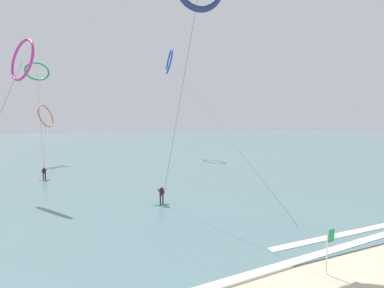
{
  "coord_description": "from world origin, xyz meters",
  "views": [
    {
      "loc": [
        -9.47,
        -2.29,
        7.24
      ],
      "look_at": [
        0.0,
        22.35,
        5.09
      ],
      "focal_mm": 23.86,
      "sensor_mm": 36.0,
      "label": 1
    }
  ],
  "objects": [
    {
      "name": "surfer_violet",
      "position": [
        -15.5,
        33.99,
        0.82
      ],
      "size": [
        1.4,
        0.63,
        1.7
      ],
      "rotation": [
        0.0,
        0.0,
        2.88
      ],
      "color": "purple",
      "rests_on": "ground"
    },
    {
      "name": "kite_magenta",
      "position": [
        -16.04,
        28.46,
        13.62
      ],
      "size": [
        6.28,
        5.37,
        15.84
      ],
      "rotation": [
        0.0,
        0.0,
        5.33
      ],
      "color": "#CC288E",
      "rests_on": "ground"
    },
    {
      "name": "surfer_teal",
      "position": [
        -4.1,
        19.15,
        0.82
      ],
      "size": [
        1.4,
        0.68,
        1.7
      ],
      "rotation": [
        0.0,
        0.0,
        3.58
      ],
      "color": "teal",
      "rests_on": "ground"
    },
    {
      "name": "wave_crest_near",
      "position": [
        0.91,
        7.67,
        0.06
      ],
      "size": [
        15.76,
        1.43,
        0.12
      ],
      "primitive_type": "cube",
      "rotation": [
        0.0,
        0.0,
        0.06
      ],
      "color": "white",
      "rests_on": "ground"
    },
    {
      "name": "kite_cobalt",
      "position": [
        6.25,
        52.37,
        20.72
      ],
      "size": [
        3.75,
        44.38,
        23.51
      ],
      "rotation": [
        0.0,
        0.0,
        4.6
      ],
      "color": "#2647B7",
      "rests_on": "ground"
    },
    {
      "name": "kite_emerald",
      "position": [
        -19.21,
        54.14,
        17.05
      ],
      "size": [
        6.0,
        21.71,
        19.0
      ],
      "rotation": [
        0.0,
        0.0,
        0.22
      ],
      "color": "#199351",
      "rests_on": "ground"
    },
    {
      "name": "sea_water",
      "position": [
        0.0,
        107.35,
        0.04
      ],
      "size": [
        400.0,
        200.0,
        0.08
      ],
      "primitive_type": "cube",
      "color": "slate",
      "rests_on": "ground"
    },
    {
      "name": "beach_flag",
      "position": [
        0.86,
        6.32,
        1.49
      ],
      "size": [
        0.47,
        0.06,
        2.23
      ],
      "color": "silver",
      "rests_on": "ground"
    },
    {
      "name": "kite_coral",
      "position": [
        -17.37,
        49.2,
        8.5
      ],
      "size": [
        3.29,
        17.42,
        10.55
      ],
      "rotation": [
        0.0,
        0.0,
        1.2
      ],
      "color": "#EA7260",
      "rests_on": "ground"
    },
    {
      "name": "wave_crest_mid",
      "position": [
        4.63,
        9.04,
        0.06
      ],
      "size": [
        10.02,
        0.5,
        0.12
      ],
      "primitive_type": "cube",
      "rotation": [
        0.0,
        0.0,
        0.0
      ],
      "color": "white",
      "rests_on": "ground"
    }
  ]
}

